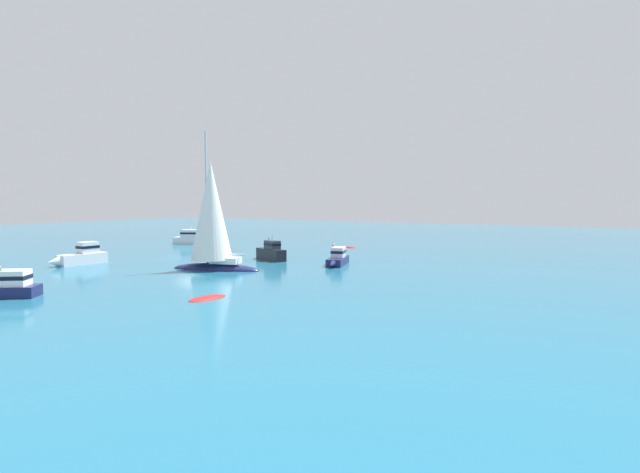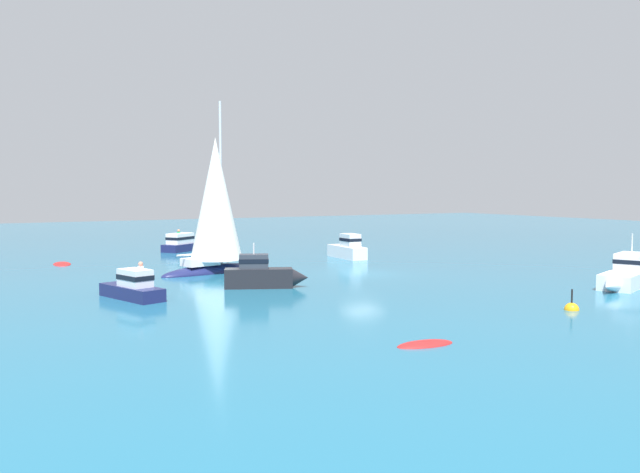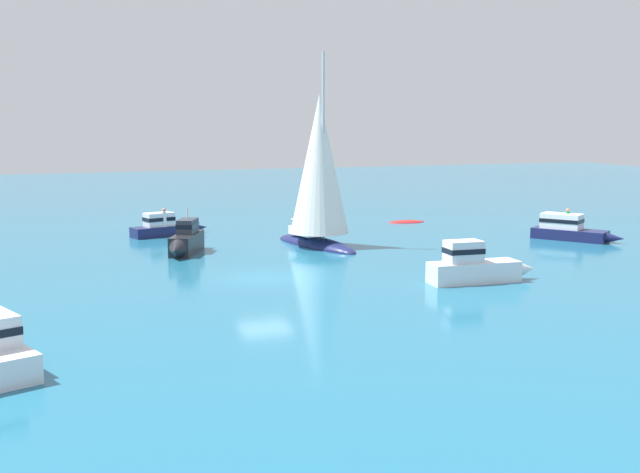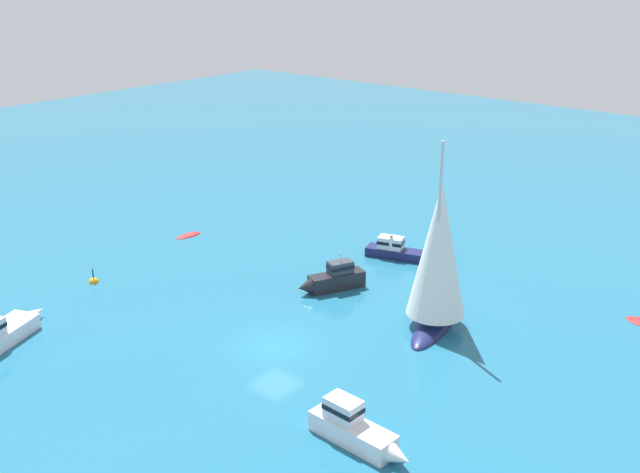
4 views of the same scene
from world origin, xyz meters
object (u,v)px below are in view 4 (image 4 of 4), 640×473
sloop (438,260)px  powerboat (355,429)px  channel_buoy (94,282)px  launch_1 (333,279)px  tender (188,236)px  cabin_cruiser (396,250)px

sloop → powerboat: size_ratio=2.22×
channel_buoy → launch_1: bearing=-54.1°
powerboat → tender: 29.38m
sloop → cabin_cruiser: 11.39m
powerboat → channel_buoy: powerboat is taller
powerboat → launch_1: bearing=135.2°
cabin_cruiser → powerboat: powerboat is taller
powerboat → channel_buoy: 24.49m
cabin_cruiser → powerboat: bearing=-77.1°
cabin_cruiser → launch_1: (-7.32, -0.04, 0.14)m
powerboat → launch_1: (12.27, 11.30, 0.01)m
launch_1 → tender: (0.61, 15.10, -0.74)m
tender → channel_buoy: channel_buoy is taller
powerboat → sloop: bearing=108.3°
tender → cabin_cruiser: bearing=-61.0°
tender → channel_buoy: bearing=-163.3°
sloop → channel_buoy: sloop is taller
sloop → tender: size_ratio=5.10×
channel_buoy → tender: bearing=11.7°
powerboat → cabin_cruiser: bearing=122.6°
cabin_cruiser → channel_buoy: 21.20m
cabin_cruiser → tender: cabin_cruiser is taller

